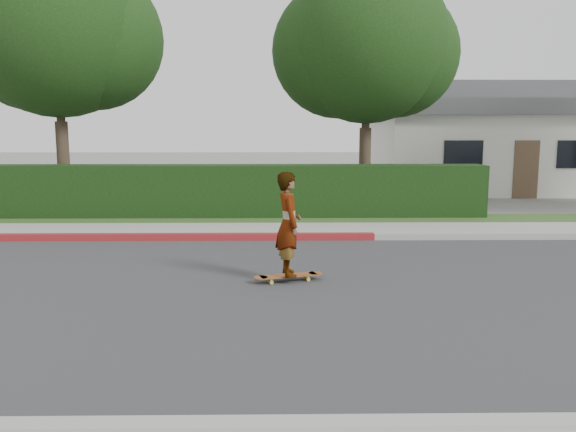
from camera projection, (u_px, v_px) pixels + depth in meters
ground at (353, 292)px, 8.48m from camera, size 120.00×120.00×0.00m
road at (353, 291)px, 8.48m from camera, size 60.00×8.00×0.01m
curb_near at (420, 429)px, 4.41m from camera, size 60.00×0.20×0.15m
curb_far at (329, 237)px, 12.52m from camera, size 60.00×0.20×0.15m
curb_red_section at (105, 237)px, 12.45m from camera, size 12.00×0.21×0.15m
sidewalk_far at (326, 230)px, 13.41m from camera, size 60.00×1.60×0.12m
planting_strip at (321, 220)px, 15.00m from camera, size 60.00×1.60×0.10m
hedge at (211, 192)px, 15.45m from camera, size 15.00×1.00×1.50m
tree_left at (58, 32)px, 16.19m from camera, size 5.99×5.21×8.00m
tree_center at (366, 48)px, 16.86m from camera, size 5.66×4.84×7.44m
house at (492, 139)px, 24.10m from camera, size 10.60×8.60×4.30m
skateboard at (288, 276)px, 9.01m from camera, size 1.16×0.54×0.11m
skateboarder at (288, 224)px, 8.88m from camera, size 0.50×0.67×1.66m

